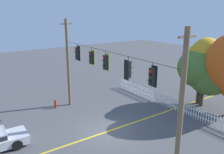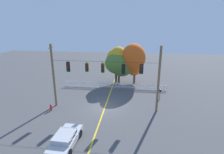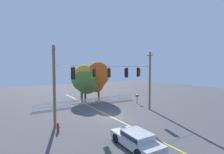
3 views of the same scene
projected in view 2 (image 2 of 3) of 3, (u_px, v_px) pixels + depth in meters
name	position (u px, v px, depth m)	size (l,w,h in m)	color
ground	(105.00, 108.00, 22.28)	(80.00, 80.00, 0.00)	#4C4C4F
lane_centerline_stripe	(105.00, 108.00, 22.28)	(0.16, 36.00, 0.01)	gold
signal_support_span	(104.00, 77.00, 21.11)	(12.62, 1.10, 7.73)	brown
traffic_signal_southbound_primary	(68.00, 67.00, 21.31)	(0.43, 0.38, 1.38)	black
traffic_signal_northbound_primary	(87.00, 67.00, 21.03)	(0.43, 0.38, 1.32)	black
traffic_signal_northbound_secondary	(103.00, 68.00, 20.81)	(0.43, 0.38, 1.37)	black
traffic_signal_eastbound_side	(124.00, 69.00, 20.51)	(0.43, 0.38, 1.37)	black
traffic_signal_westbound_side	(141.00, 69.00, 20.28)	(0.43, 0.38, 1.33)	black
white_picket_fence	(115.00, 85.00, 28.59)	(15.92, 0.06, 1.05)	white
autumn_maple_near_fence	(118.00, 59.00, 30.50)	(3.52, 3.19, 6.17)	#473828
autumn_maple_mid	(120.00, 63.00, 30.33)	(4.76, 4.07, 5.92)	#473828
autumn_oak_far_east	(134.00, 60.00, 30.05)	(3.91, 3.99, 6.75)	brown
parked_car	(65.00, 139.00, 15.54)	(2.02, 4.30, 1.15)	#B7BABF
fire_hydrant	(51.00, 107.00, 21.60)	(0.38, 0.22, 0.79)	red
roadside_mailbox	(160.00, 91.00, 24.43)	(0.25, 0.44, 1.45)	brown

